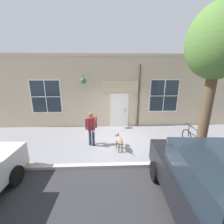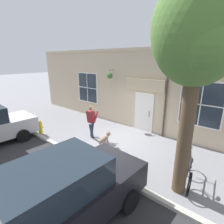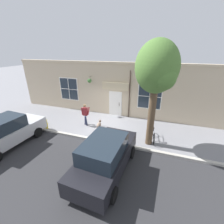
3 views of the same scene
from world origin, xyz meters
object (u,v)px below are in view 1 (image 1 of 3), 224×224
Objects in this scene: street_tree_by_curb at (220,46)px; parked_car_mid_block at (211,191)px; pedestrian_walking at (91,126)px; leaning_bicycle at (196,140)px; fire_hydrant at (25,156)px; dog_on_leash at (119,140)px.

parked_car_mid_block is at bearing -30.25° from street_tree_by_curb.
pedestrian_walking is at bearing -141.51° from parked_car_mid_block.
leaning_bicycle is (-0.59, 0.08, -3.96)m from street_tree_by_curb.
parked_car_mid_block is (3.48, -1.77, 0.50)m from leaning_bicycle.
leaning_bicycle is at bearing 153.04° from parked_car_mid_block.
fire_hydrant is at bearing -113.77° from parked_car_mid_block.
dog_on_leash is at bearing 70.85° from pedestrian_walking.
street_tree_by_curb reaches higher than leaning_bicycle.
pedestrian_walking is 4.94m from parked_car_mid_block.
dog_on_leash is 0.63× the size of leaning_bicycle.
dog_on_leash is 0.18× the size of street_tree_by_curb.
street_tree_by_curb reaches higher than pedestrian_walking.
dog_on_leash is at bearing -98.66° from street_tree_by_curb.
leaning_bicycle is at bearing 172.03° from street_tree_by_curb.
parked_car_mid_block is (3.43, 1.81, 0.41)m from dog_on_leash.
street_tree_by_curb reaches higher than parked_car_mid_block.
street_tree_by_curb is at bearing 94.02° from fire_hydrant.
leaning_bicycle is 2.20× the size of fire_hydrant.
dog_on_leash is 3.90m from parked_car_mid_block.
fire_hydrant is (1.47, -2.37, -0.60)m from pedestrian_walking.
street_tree_by_curb reaches higher than dog_on_leash.
parked_car_mid_block is 5.70× the size of fire_hydrant.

